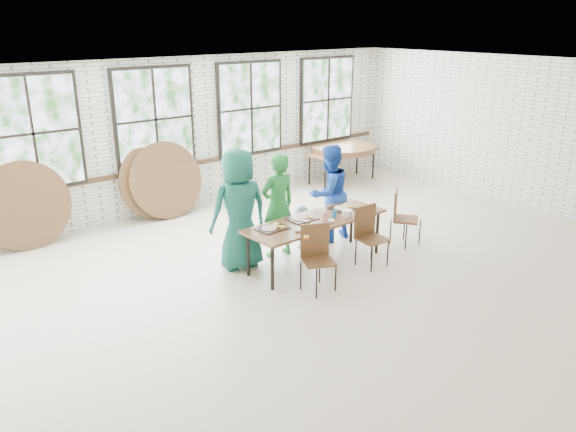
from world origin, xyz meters
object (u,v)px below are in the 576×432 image
Objects in this scene: chair_near_right at (369,231)px; storage_table at (342,153)px; dining_table at (316,223)px; chair_near_left at (317,252)px.

chair_near_right is 0.52× the size of storage_table.
dining_table is at bearing 144.84° from chair_near_right.
chair_near_left is at bearing -139.50° from storage_table.
chair_near_left reaches higher than storage_table.
chair_near_right is at bearing 30.63° from chair_near_left.
chair_near_left is 1.19m from chair_near_right.
chair_near_right reaches higher than dining_table.
dining_table is 1.33× the size of storage_table.
storage_table is (4.18, 3.83, 0.13)m from chair_near_left.
storage_table is (3.00, 3.71, 0.13)m from chair_near_right.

